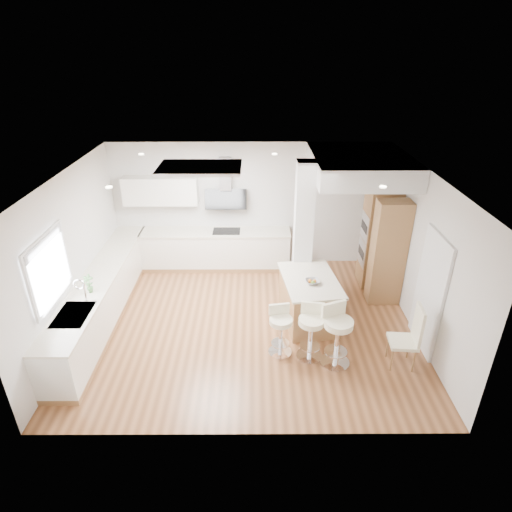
{
  "coord_description": "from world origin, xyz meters",
  "views": [
    {
      "loc": [
        0.12,
        -6.51,
        4.71
      ],
      "look_at": [
        0.15,
        0.4,
        1.2
      ],
      "focal_mm": 30.0,
      "sensor_mm": 36.0,
      "label": 1
    }
  ],
  "objects_px": {
    "bar_stool_c": "(337,332)",
    "dining_chair": "(410,335)",
    "peninsula": "(309,299)",
    "bar_stool_b": "(311,329)",
    "bar_stool_a": "(280,328)"
  },
  "relations": [
    {
      "from": "bar_stool_c",
      "to": "dining_chair",
      "type": "distance_m",
      "value": 1.14
    },
    {
      "from": "peninsula",
      "to": "bar_stool_b",
      "type": "bearing_deg",
      "value": -102.31
    },
    {
      "from": "bar_stool_a",
      "to": "bar_stool_b",
      "type": "bearing_deg",
      "value": -21.49
    },
    {
      "from": "bar_stool_c",
      "to": "dining_chair",
      "type": "xyz_separation_m",
      "value": [
        1.14,
        -0.05,
        -0.02
      ]
    },
    {
      "from": "bar_stool_b",
      "to": "bar_stool_a",
      "type": "bearing_deg",
      "value": 178.49
    },
    {
      "from": "bar_stool_a",
      "to": "dining_chair",
      "type": "xyz_separation_m",
      "value": [
        2.01,
        -0.31,
        0.09
      ]
    },
    {
      "from": "bar_stool_b",
      "to": "bar_stool_c",
      "type": "height_order",
      "value": "bar_stool_c"
    },
    {
      "from": "bar_stool_b",
      "to": "dining_chair",
      "type": "bearing_deg",
      "value": 2.58
    },
    {
      "from": "bar_stool_b",
      "to": "dining_chair",
      "type": "height_order",
      "value": "dining_chair"
    },
    {
      "from": "bar_stool_a",
      "to": "bar_stool_b",
      "type": "height_order",
      "value": "bar_stool_b"
    },
    {
      "from": "bar_stool_c",
      "to": "peninsula",
      "type": "bearing_deg",
      "value": 81.92
    },
    {
      "from": "bar_stool_a",
      "to": "bar_stool_c",
      "type": "relative_size",
      "value": 0.82
    },
    {
      "from": "peninsula",
      "to": "bar_stool_b",
      "type": "distance_m",
      "value": 1.06
    },
    {
      "from": "bar_stool_b",
      "to": "bar_stool_c",
      "type": "xyz_separation_m",
      "value": [
        0.39,
        -0.16,
        0.06
      ]
    },
    {
      "from": "peninsula",
      "to": "bar_stool_b",
      "type": "height_order",
      "value": "bar_stool_b"
    }
  ]
}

